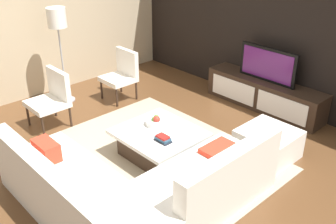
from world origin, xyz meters
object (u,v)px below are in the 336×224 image
sectional_couch (132,190)px  floor_lamp (57,24)px  television (268,65)px  book_stack (163,139)px  accent_chair_far (122,72)px  coffee_table (159,143)px  ottoman (268,144)px  fruit_bowl (156,121)px  accent_chair_near (52,96)px  media_console (264,94)px

sectional_couch → floor_lamp: (-3.07, 0.95, 1.10)m
television → book_stack: 2.45m
television → accent_chair_far: television is taller
sectional_couch → coffee_table: 1.13m
floor_lamp → ottoman: bearing=16.9°
fruit_bowl → accent_chair_far: accent_chair_far is taller
television → accent_chair_near: bearing=-123.6°
accent_chair_near → floor_lamp: size_ratio=0.53×
sectional_couch → ottoman: size_ratio=3.42×
media_console → fruit_bowl: size_ratio=7.47×
sectional_couch → ottoman: bearing=78.7°
media_console → coffee_table: bearing=-92.5°
ottoman → fruit_bowl: (-1.19, -0.96, 0.23)m
floor_lamp → ottoman: 3.81m
television → coffee_table: television is taller
accent_chair_near → ottoman: size_ratio=1.24×
television → fruit_bowl: television is taller
floor_lamp → fruit_bowl: floor_lamp is taller
floor_lamp → book_stack: 2.84m
television → coffee_table: bearing=-92.5°
sectional_couch → accent_chair_far: 3.06m
media_console → accent_chair_near: bearing=-123.6°
television → accent_chair_far: (-1.97, -1.48, -0.29)m
media_console → fruit_bowl: fruit_bowl is taller
coffee_table → accent_chair_far: (-1.87, 0.82, 0.29)m
accent_chair_near → fruit_bowl: 1.76m
television → floor_lamp: size_ratio=0.63×
sectional_couch → accent_chair_far: (-2.48, 1.77, 0.22)m
coffee_table → fruit_bowl: (-0.18, 0.10, 0.23)m
media_console → accent_chair_far: size_ratio=2.40×
television → ottoman: 1.65m
accent_chair_far → ottoman: bearing=10.3°
coffee_table → media_console: bearing=87.5°
coffee_table → accent_chair_near: size_ratio=1.22×
floor_lamp → book_stack: size_ratio=7.70×
television → sectional_couch: television is taller
book_stack → television: bearing=92.7°
sectional_couch → book_stack: 0.92m
floor_lamp → sectional_couch: bearing=-17.2°
sectional_couch → accent_chair_near: size_ratio=2.75×
sectional_couch → accent_chair_near: (-2.41, 0.38, 0.21)m
sectional_couch → book_stack: sectional_couch is taller
sectional_couch → coffee_table: (-0.61, 0.95, -0.07)m
coffee_table → fruit_bowl: fruit_bowl is taller
coffee_table → accent_chair_far: 2.07m
media_console → book_stack: media_console is taller
television → book_stack: television is taller
floor_lamp → ottoman: size_ratio=2.34×
floor_lamp → accent_chair_far: 1.33m
media_console → ottoman: bearing=-53.7°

